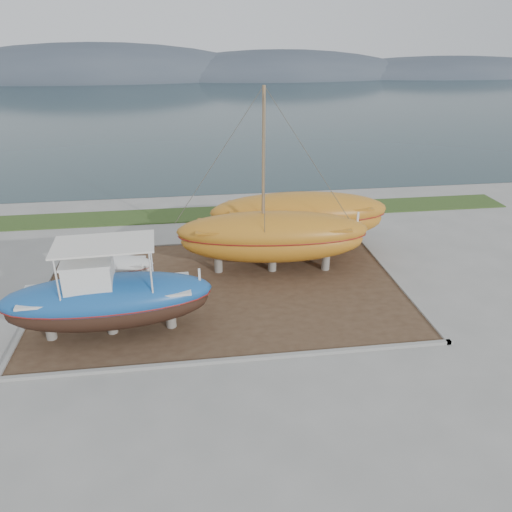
{
  "coord_description": "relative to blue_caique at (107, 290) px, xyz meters",
  "views": [
    {
      "loc": [
        -1.43,
        -18.54,
        12.22
      ],
      "look_at": [
        1.69,
        4.0,
        1.8
      ],
      "focal_mm": 35.0,
      "sensor_mm": 36.0,
      "label": 1
    }
  ],
  "objects": [
    {
      "name": "curb_frame",
      "position": [
        5.11,
        3.35,
        -2.11
      ],
      "size": [
        18.6,
        12.6,
        0.15
      ],
      "primitive_type": null,
      "color": "gray",
      "rests_on": "ground"
    },
    {
      "name": "blue_caique",
      "position": [
        0.0,
        0.0,
        0.0
      ],
      "size": [
        8.95,
        3.19,
        4.24
      ],
      "primitive_type": null,
      "rotation": [
        0.0,
        0.0,
        0.05
      ],
      "color": "#18519A",
      "rests_on": "dirt_patch"
    },
    {
      "name": "dirt_patch",
      "position": [
        5.11,
        3.35,
        -2.15
      ],
      "size": [
        18.0,
        12.0,
        0.06
      ],
      "primitive_type": "cube",
      "color": "#422D1E",
      "rests_on": "ground"
    },
    {
      "name": "sea",
      "position": [
        5.11,
        69.35,
        -2.18
      ],
      "size": [
        260.0,
        100.0,
        0.04
      ],
      "primitive_type": null,
      "color": "#1A3035",
      "rests_on": "ground"
    },
    {
      "name": "orange_sailboat",
      "position": [
        7.95,
        5.11,
        2.74
      ],
      "size": [
        10.45,
        3.92,
        9.72
      ],
      "primitive_type": null,
      "rotation": [
        0.0,
        0.0,
        -0.09
      ],
      "color": "#AD6A1A",
      "rests_on": "dirt_patch"
    },
    {
      "name": "mountain_ridge",
      "position": [
        5.11,
        124.35,
        -2.18
      ],
      "size": [
        200.0,
        36.0,
        20.0
      ],
      "primitive_type": null,
      "color": "#333D49",
      "rests_on": "ground"
    },
    {
      "name": "ground",
      "position": [
        5.11,
        -0.65,
        -2.18
      ],
      "size": [
        140.0,
        140.0,
        0.0
      ],
      "primitive_type": "plane",
      "color": "gray",
      "rests_on": "ground"
    },
    {
      "name": "orange_bare_hull",
      "position": [
        9.97,
        7.76,
        -0.42
      ],
      "size": [
        10.55,
        3.62,
        3.41
      ],
      "primitive_type": null,
      "rotation": [
        0.0,
        0.0,
        -0.05
      ],
      "color": "#AD6A1A",
      "rests_on": "dirt_patch"
    },
    {
      "name": "grass_strip",
      "position": [
        5.11,
        14.85,
        -2.14
      ],
      "size": [
        44.0,
        3.0,
        0.08
      ],
      "primitive_type": "cube",
      "color": "#284219",
      "rests_on": "ground"
    },
    {
      "name": "white_dinghy",
      "position": [
        -0.67,
        4.98,
        -1.44
      ],
      "size": [
        4.72,
        2.2,
        1.37
      ],
      "primitive_type": null,
      "rotation": [
        0.0,
        0.0,
        -0.11
      ],
      "color": "silver",
      "rests_on": "dirt_patch"
    }
  ]
}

